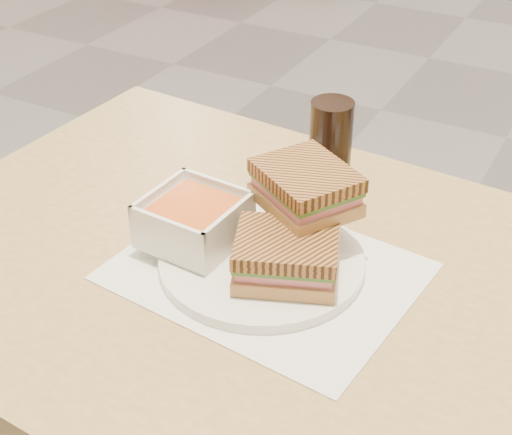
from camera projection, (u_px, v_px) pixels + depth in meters
The scene contains 7 objects.
main_table at pixel (327, 362), 0.99m from camera, with size 1.24×0.78×0.75m.
tray_liner at pixel (266, 271), 0.96m from camera, with size 0.39×0.32×0.00m.
plate at pixel (262, 261), 0.97m from camera, with size 0.26×0.26×0.01m.
soup_bowl at pixel (194, 222), 0.98m from camera, with size 0.12×0.12×0.06m.
panini_lower at pixel (286, 256), 0.92m from camera, with size 0.15×0.14×0.06m.
panini_upper at pixel (306, 188), 0.95m from camera, with size 0.16×0.15×0.05m.
cola_glass at pixel (330, 144), 1.11m from camera, with size 0.06×0.06×0.13m.
Camera 1 is at (0.38, -2.69, 1.34)m, focal length 53.42 mm.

